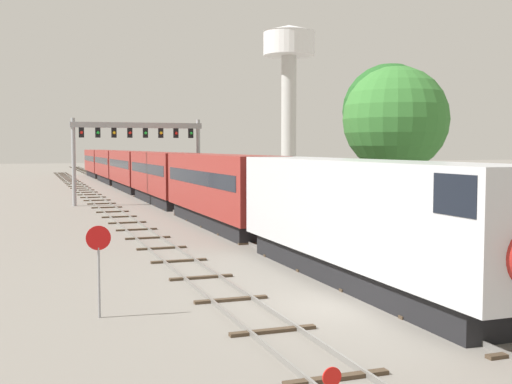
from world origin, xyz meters
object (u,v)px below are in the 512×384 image
Objects in this scene: passenger_train at (144,172)px; water_tower at (289,60)px; trackside_tree_mid at (396,120)px; signal_gantry at (138,141)px; trackside_tree_left at (390,111)px; stop_sign at (99,258)px.

passenger_train is 4.37× the size of water_tower.
trackside_tree_mid is (8.18, -37.34, 4.26)m from passenger_train.
signal_gantry is (-2.25, -10.08, 3.27)m from passenger_train.
water_tower is at bearing 47.43° from passenger_train.
signal_gantry is 57.16m from water_tower.
passenger_train is 11.52× the size of trackside_tree_mid.
trackside_tree_left is (17.77, -14.60, 2.27)m from signal_gantry.
trackside_tree_mid is at bearing -107.89° from water_tower.
trackside_tree_left reaches higher than passenger_train.
trackside_tree_left is at bearing 59.91° from trackside_tree_mid.
passenger_train is 9.48× the size of signal_gantry.
trackside_tree_mid is at bearing -69.05° from signal_gantry.
passenger_train is 38.46m from trackside_tree_mid.
stop_sign is at bearing -101.08° from signal_gantry.
trackside_tree_left is (15.52, -24.68, 5.54)m from passenger_train.
stop_sign is (-41.21, -83.64, -18.43)m from water_tower.
trackside_tree_mid reaches higher than stop_sign.
water_tower reaches higher than passenger_train.
trackside_tree_left is 14.69m from trackside_tree_mid.
signal_gantry is 0.46× the size of water_tower.
water_tower is (31.21, 33.97, 17.69)m from passenger_train.
stop_sign is (-7.75, -39.59, -4.01)m from signal_gantry.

